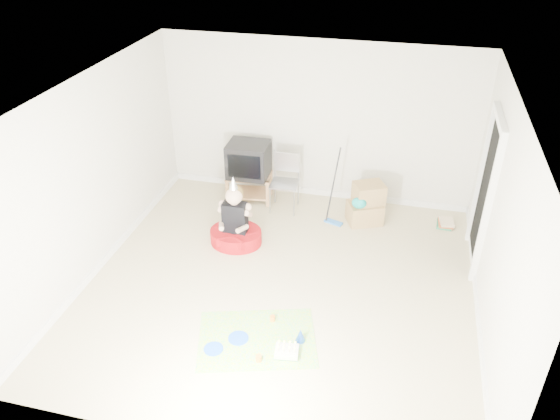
% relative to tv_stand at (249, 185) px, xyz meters
% --- Properties ---
extents(ground, '(5.00, 5.00, 0.00)m').
position_rel_tv_stand_xyz_m(ground, '(1.03, -2.07, -0.27)').
color(ground, beige).
rests_on(ground, ground).
extents(doorway_recess, '(0.02, 0.90, 2.05)m').
position_rel_tv_stand_xyz_m(doorway_recess, '(3.51, -0.87, 0.76)').
color(doorway_recess, black).
rests_on(doorway_recess, ground).
extents(tv_stand, '(0.77, 0.53, 0.45)m').
position_rel_tv_stand_xyz_m(tv_stand, '(0.00, 0.00, 0.00)').
color(tv_stand, '#A8774C').
rests_on(tv_stand, ground).
extents(crt_tv, '(0.66, 0.55, 0.56)m').
position_rel_tv_stand_xyz_m(crt_tv, '(0.00, 0.00, 0.46)').
color(crt_tv, black).
rests_on(crt_tv, tv_stand).
extents(folding_chair, '(0.44, 0.42, 0.95)m').
position_rel_tv_stand_xyz_m(folding_chair, '(0.63, -0.17, 0.19)').
color(folding_chair, gray).
rests_on(folding_chair, ground).
extents(cardboard_boxes, '(0.62, 0.58, 0.64)m').
position_rel_tv_stand_xyz_m(cardboard_boxes, '(1.94, -0.25, 0.04)').
color(cardboard_boxes, '#A68350').
rests_on(cardboard_boxes, ground).
extents(floor_mop, '(0.30, 0.37, 1.14)m').
position_rel_tv_stand_xyz_m(floor_mop, '(1.48, -0.42, -0.01)').
color(floor_mop, blue).
rests_on(floor_mop, ground).
extents(book_pile, '(0.24, 0.30, 0.10)m').
position_rel_tv_stand_xyz_m(book_pile, '(3.16, -0.08, -0.22)').
color(book_pile, '#287953').
rests_on(book_pile, ground).
extents(seated_woman, '(0.76, 0.76, 1.09)m').
position_rel_tv_stand_xyz_m(seated_woman, '(0.17, -1.28, -0.03)').
color(seated_woman, '#AD1015').
rests_on(seated_woman, ground).
extents(party_mat, '(1.57, 1.32, 0.01)m').
position_rel_tv_stand_xyz_m(party_mat, '(1.00, -3.11, -0.26)').
color(party_mat, '#FF35A2').
rests_on(party_mat, ground).
extents(birthday_cake, '(0.29, 0.24, 0.13)m').
position_rel_tv_stand_xyz_m(birthday_cake, '(1.39, -3.26, -0.23)').
color(birthday_cake, silver).
rests_on(birthday_cake, party_mat).
extents(blue_plate_near, '(0.33, 0.33, 0.01)m').
position_rel_tv_stand_xyz_m(blue_plate_near, '(0.79, -3.16, -0.26)').
color(blue_plate_near, blue).
rests_on(blue_plate_near, party_mat).
extents(blue_plate_far, '(0.24, 0.24, 0.01)m').
position_rel_tv_stand_xyz_m(blue_plate_far, '(0.57, -3.39, -0.26)').
color(blue_plate_far, blue).
rests_on(blue_plate_far, party_mat).
extents(orange_cup_near, '(0.09, 0.09, 0.07)m').
position_rel_tv_stand_xyz_m(orange_cup_near, '(1.10, -2.77, -0.23)').
color(orange_cup_near, orange).
rests_on(orange_cup_near, party_mat).
extents(orange_cup_far, '(0.07, 0.07, 0.08)m').
position_rel_tv_stand_xyz_m(orange_cup_far, '(1.11, -3.43, -0.22)').
color(orange_cup_far, orange).
rests_on(orange_cup_far, party_mat).
extents(blue_party_hat, '(0.17, 0.17, 0.17)m').
position_rel_tv_stand_xyz_m(blue_party_hat, '(1.50, -3.02, -0.18)').
color(blue_party_hat, blue).
rests_on(blue_party_hat, party_mat).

